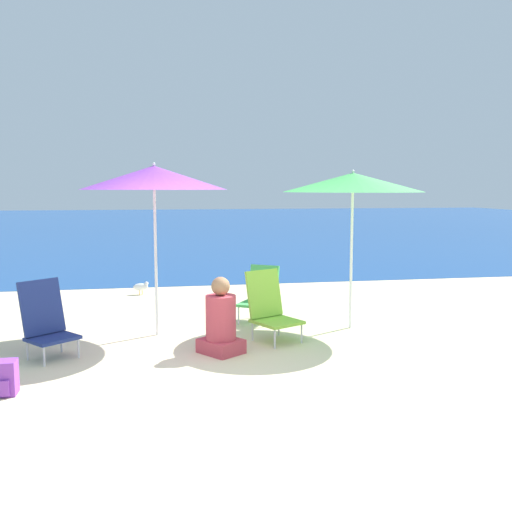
{
  "coord_description": "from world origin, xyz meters",
  "views": [
    {
      "loc": [
        -0.62,
        -5.26,
        1.88
      ],
      "look_at": [
        0.69,
        1.97,
        1.0
      ],
      "focal_mm": 40.0,
      "sensor_mm": 36.0,
      "label": 1
    }
  ],
  "objects_px": {
    "beach_chair_lime": "(270,307)",
    "beach_umbrella_green": "(353,183)",
    "beach_umbrella_purple": "(154,178)",
    "seagull": "(141,287)",
    "beach_chair_green": "(260,294)",
    "beach_chair_navy": "(46,320)",
    "backpack_purple": "(0,378)",
    "person_seated_near": "(221,322)"
  },
  "relations": [
    {
      "from": "seagull",
      "to": "beach_umbrella_purple",
      "type": "bearing_deg",
      "value": -84.89
    },
    {
      "from": "beach_umbrella_green",
      "to": "beach_chair_lime",
      "type": "distance_m",
      "value": 1.98
    },
    {
      "from": "beach_chair_navy",
      "to": "backpack_purple",
      "type": "relative_size",
      "value": 2.71
    },
    {
      "from": "beach_chair_navy",
      "to": "backpack_purple",
      "type": "xyz_separation_m",
      "value": [
        -0.21,
        -1.16,
        -0.26
      ]
    },
    {
      "from": "beach_chair_lime",
      "to": "beach_chair_navy",
      "type": "distance_m",
      "value": 2.61
    },
    {
      "from": "beach_chair_lime",
      "to": "beach_chair_green",
      "type": "bearing_deg",
      "value": 59.29
    },
    {
      "from": "beach_chair_lime",
      "to": "beach_umbrella_green",
      "type": "bearing_deg",
      "value": -7.94
    },
    {
      "from": "beach_umbrella_green",
      "to": "beach_chair_navy",
      "type": "bearing_deg",
      "value": -169.72
    },
    {
      "from": "beach_umbrella_purple",
      "to": "beach_umbrella_green",
      "type": "relative_size",
      "value": 1.04
    },
    {
      "from": "beach_chair_lime",
      "to": "backpack_purple",
      "type": "distance_m",
      "value": 3.17
    },
    {
      "from": "beach_chair_green",
      "to": "backpack_purple",
      "type": "distance_m",
      "value": 3.8
    },
    {
      "from": "beach_chair_lime",
      "to": "seagull",
      "type": "xyz_separation_m",
      "value": [
        -1.64,
        3.38,
        -0.27
      ]
    },
    {
      "from": "beach_chair_lime",
      "to": "backpack_purple",
      "type": "bearing_deg",
      "value": -179.66
    },
    {
      "from": "beach_umbrella_purple",
      "to": "beach_chair_navy",
      "type": "distance_m",
      "value": 2.14
    },
    {
      "from": "beach_umbrella_green",
      "to": "backpack_purple",
      "type": "relative_size",
      "value": 6.66
    },
    {
      "from": "beach_umbrella_purple",
      "to": "beach_umbrella_green",
      "type": "height_order",
      "value": "beach_umbrella_purple"
    },
    {
      "from": "beach_chair_lime",
      "to": "person_seated_near",
      "type": "xyz_separation_m",
      "value": [
        -0.67,
        -0.47,
        -0.06
      ]
    },
    {
      "from": "beach_umbrella_purple",
      "to": "person_seated_near",
      "type": "distance_m",
      "value": 2.03
    },
    {
      "from": "beach_umbrella_green",
      "to": "seagull",
      "type": "xyz_separation_m",
      "value": [
        -2.83,
        2.97,
        -1.81
      ]
    },
    {
      "from": "beach_chair_lime",
      "to": "beach_chair_navy",
      "type": "height_order",
      "value": "beach_chair_navy"
    },
    {
      "from": "beach_chair_green",
      "to": "person_seated_near",
      "type": "distance_m",
      "value": 1.67
    },
    {
      "from": "beach_chair_green",
      "to": "seagull",
      "type": "relative_size",
      "value": 2.9
    },
    {
      "from": "beach_chair_green",
      "to": "backpack_purple",
      "type": "relative_size",
      "value": 2.45
    },
    {
      "from": "beach_umbrella_purple",
      "to": "beach_chair_lime",
      "type": "height_order",
      "value": "beach_umbrella_purple"
    },
    {
      "from": "beach_umbrella_purple",
      "to": "beach_chair_green",
      "type": "xyz_separation_m",
      "value": [
        1.45,
        0.55,
        -1.61
      ]
    },
    {
      "from": "beach_chair_lime",
      "to": "person_seated_near",
      "type": "bearing_deg",
      "value": -171.95
    },
    {
      "from": "beach_chair_lime",
      "to": "person_seated_near",
      "type": "distance_m",
      "value": 0.82
    },
    {
      "from": "beach_chair_lime",
      "to": "person_seated_near",
      "type": "height_order",
      "value": "person_seated_near"
    },
    {
      "from": "beach_chair_navy",
      "to": "seagull",
      "type": "relative_size",
      "value": 3.2
    },
    {
      "from": "beach_umbrella_purple",
      "to": "beach_chair_lime",
      "type": "relative_size",
      "value": 2.55
    },
    {
      "from": "backpack_purple",
      "to": "person_seated_near",
      "type": "bearing_deg",
      "value": 24.44
    },
    {
      "from": "beach_umbrella_purple",
      "to": "backpack_purple",
      "type": "height_order",
      "value": "beach_umbrella_purple"
    },
    {
      "from": "person_seated_near",
      "to": "backpack_purple",
      "type": "height_order",
      "value": "person_seated_near"
    },
    {
      "from": "beach_chair_lime",
      "to": "beach_umbrella_purple",
      "type": "bearing_deg",
      "value": 133.77
    },
    {
      "from": "beach_umbrella_green",
      "to": "beach_chair_lime",
      "type": "xyz_separation_m",
      "value": [
        -1.19,
        -0.4,
        -1.53
      ]
    },
    {
      "from": "person_seated_near",
      "to": "seagull",
      "type": "relative_size",
      "value": 3.28
    },
    {
      "from": "beach_chair_navy",
      "to": "seagull",
      "type": "bearing_deg",
      "value": 35.83
    },
    {
      "from": "beach_chair_navy",
      "to": "backpack_purple",
      "type": "bearing_deg",
      "value": -140.02
    },
    {
      "from": "beach_chair_green",
      "to": "beach_chair_lime",
      "type": "height_order",
      "value": "beach_chair_lime"
    },
    {
      "from": "seagull",
      "to": "beach_chair_navy",
      "type": "bearing_deg",
      "value": -104.61
    },
    {
      "from": "seagull",
      "to": "backpack_purple",
      "type": "bearing_deg",
      "value": -103.63
    },
    {
      "from": "beach_umbrella_purple",
      "to": "seagull",
      "type": "bearing_deg",
      "value": 95.11
    }
  ]
}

